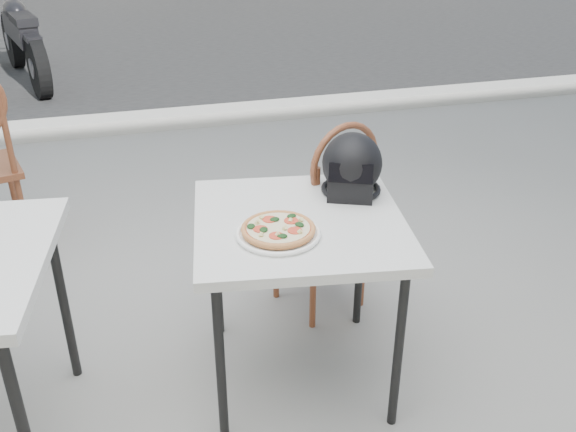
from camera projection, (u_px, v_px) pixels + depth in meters
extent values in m
plane|color=gray|center=(196.00, 340.00, 2.98)|extent=(80.00, 80.00, 0.00)
cube|color=black|center=(126.00, 33.00, 8.96)|extent=(30.00, 8.00, 0.00)
cube|color=#A2A198|center=(147.00, 121.00, 5.51)|extent=(30.00, 0.25, 0.12)
cube|color=silver|center=(300.00, 224.00, 2.45)|extent=(0.90, 0.90, 0.04)
cylinder|color=black|center=(220.00, 364.00, 2.30)|extent=(0.04, 0.04, 0.72)
cylinder|color=black|center=(398.00, 350.00, 2.37)|extent=(0.04, 0.04, 0.72)
cylinder|color=black|center=(217.00, 267.00, 2.88)|extent=(0.04, 0.04, 0.72)
cylinder|color=black|center=(360.00, 258.00, 2.94)|extent=(0.04, 0.04, 0.72)
cylinder|color=white|center=(278.00, 235.00, 2.32)|extent=(0.38, 0.38, 0.01)
torus|color=white|center=(278.00, 233.00, 2.31)|extent=(0.40, 0.40, 0.02)
cylinder|color=#CD864B|center=(278.00, 230.00, 2.31)|extent=(0.34, 0.34, 0.01)
torus|color=#CD864B|center=(278.00, 229.00, 2.30)|extent=(0.35, 0.35, 0.02)
cylinder|color=red|center=(278.00, 228.00, 2.30)|extent=(0.30, 0.30, 0.00)
cylinder|color=beige|center=(278.00, 228.00, 2.30)|extent=(0.29, 0.29, 0.00)
cylinder|color=red|center=(291.00, 221.00, 2.34)|extent=(0.07, 0.07, 0.00)
cylinder|color=red|center=(270.00, 219.00, 2.35)|extent=(0.07, 0.07, 0.00)
cylinder|color=red|center=(260.00, 229.00, 2.29)|extent=(0.07, 0.07, 0.00)
cylinder|color=red|center=(276.00, 236.00, 2.24)|extent=(0.07, 0.07, 0.00)
cylinder|color=red|center=(295.00, 231.00, 2.28)|extent=(0.07, 0.07, 0.00)
ellipsoid|color=#123312|center=(275.00, 219.00, 2.35)|extent=(0.05, 0.04, 0.01)
ellipsoid|color=#123312|center=(264.00, 230.00, 2.28)|extent=(0.04, 0.05, 0.01)
ellipsoid|color=#123312|center=(300.00, 224.00, 2.31)|extent=(0.04, 0.05, 0.01)
ellipsoid|color=#123312|center=(282.00, 236.00, 2.24)|extent=(0.05, 0.04, 0.01)
ellipsoid|color=#123312|center=(291.00, 216.00, 2.37)|extent=(0.05, 0.04, 0.01)
ellipsoid|color=#123312|center=(251.00, 226.00, 2.30)|extent=(0.04, 0.04, 0.01)
cylinder|color=#E8DB8E|center=(285.00, 228.00, 2.28)|extent=(0.02, 0.02, 0.02)
cylinder|color=#E8DB8E|center=(257.00, 222.00, 2.32)|extent=(0.02, 0.02, 0.02)
cylinder|color=#E8DB8E|center=(291.00, 220.00, 2.34)|extent=(0.02, 0.03, 0.02)
cylinder|color=#E8DB8E|center=(261.00, 217.00, 2.36)|extent=(0.02, 0.02, 0.02)
cylinder|color=#E8DB8E|center=(300.00, 232.00, 2.26)|extent=(0.02, 0.02, 0.02)
cylinder|color=#E8DB8E|center=(261.00, 234.00, 2.24)|extent=(0.02, 0.02, 0.02)
cylinder|color=#E8DB8E|center=(301.00, 220.00, 2.34)|extent=(0.02, 0.02, 0.02)
cylinder|color=#E8DB8E|center=(278.00, 234.00, 2.24)|extent=(0.02, 0.02, 0.02)
ellipsoid|color=black|center=(352.00, 163.00, 2.59)|extent=(0.32, 0.33, 0.25)
cube|color=black|center=(350.00, 189.00, 2.56)|extent=(0.20, 0.15, 0.10)
torus|color=black|center=(351.00, 189.00, 2.64)|extent=(0.32, 0.32, 0.02)
cube|color=black|center=(351.00, 173.00, 2.49)|extent=(0.17, 0.10, 0.08)
cube|color=brown|center=(320.00, 226.00, 3.07)|extent=(0.49, 0.49, 0.03)
cylinder|color=brown|center=(324.00, 244.00, 3.36)|extent=(0.04, 0.04, 0.42)
cylinder|color=brown|center=(276.00, 261.00, 3.20)|extent=(0.04, 0.04, 0.42)
cylinder|color=brown|center=(363.00, 269.00, 3.14)|extent=(0.04, 0.04, 0.42)
cylinder|color=brown|center=(313.00, 290.00, 2.98)|extent=(0.04, 0.04, 0.42)
cylinder|color=brown|center=(369.00, 192.00, 2.93)|extent=(0.04, 0.04, 0.40)
cylinder|color=brown|center=(316.00, 210.00, 2.78)|extent=(0.04, 0.04, 0.40)
torus|color=brown|center=(345.00, 163.00, 2.77)|extent=(0.36, 0.16, 0.37)
cylinder|color=black|center=(24.00, 431.00, 1.99)|extent=(0.04, 0.04, 0.77)
cylinder|color=black|center=(63.00, 300.00, 2.60)|extent=(0.04, 0.04, 0.77)
cylinder|color=brown|center=(13.00, 192.00, 3.86)|extent=(0.04, 0.04, 0.47)
cylinder|color=brown|center=(24.00, 214.00, 3.60)|extent=(0.04, 0.04, 0.47)
cylinder|color=brown|center=(7.00, 137.00, 3.38)|extent=(0.04, 0.04, 0.44)
cylinder|color=black|center=(13.00, 40.00, 7.21)|extent=(0.27, 0.60, 0.59)
cylinder|color=slate|center=(13.00, 40.00, 7.21)|extent=(0.18, 0.23, 0.20)
cylinder|color=black|center=(39.00, 68.00, 6.16)|extent=(0.27, 0.60, 0.59)
cylinder|color=slate|center=(39.00, 68.00, 6.16)|extent=(0.18, 0.23, 0.20)
cube|color=black|center=(20.00, 29.00, 6.57)|extent=(0.44, 1.05, 0.22)
ellipsoid|color=black|center=(14.00, 10.00, 6.60)|extent=(0.32, 0.45, 0.22)
cube|color=black|center=(23.00, 19.00, 6.27)|extent=(0.32, 0.53, 0.08)
cylinder|color=slate|center=(9.00, 13.00, 7.00)|extent=(0.12, 0.32, 0.70)
cube|color=black|center=(33.00, 38.00, 6.04)|extent=(0.19, 0.25, 0.05)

